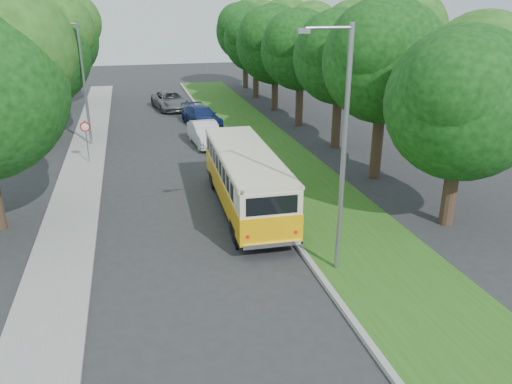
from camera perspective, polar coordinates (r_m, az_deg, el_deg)
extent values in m
plane|color=#2A2A2D|center=(18.42, -6.47, -6.82)|extent=(120.00, 120.00, 0.00)
cube|color=gray|center=(23.50, 0.51, -0.19)|extent=(0.20, 70.00, 0.15)
cube|color=#2B5416|center=(24.17, 5.91, 0.28)|extent=(4.50, 70.00, 0.13)
cube|color=gray|center=(23.01, -20.19, -2.05)|extent=(2.20, 70.00, 0.12)
cylinder|color=#332319|center=(21.36, 21.37, 0.70)|extent=(0.56, 0.56, 3.35)
sphere|color=black|center=(20.55, 22.58, 9.31)|extent=(5.85, 5.85, 5.85)
sphere|color=black|center=(21.46, 24.36, 12.68)|extent=(4.38, 4.38, 4.38)
sphere|color=black|center=(19.34, 22.00, 10.97)|extent=(4.09, 4.09, 4.09)
cylinder|color=#332319|center=(26.01, 13.72, 6.06)|extent=(0.56, 0.56, 4.26)
sphere|color=black|center=(25.34, 14.46, 14.33)|extent=(5.98, 5.98, 5.98)
sphere|color=black|center=(26.28, 16.18, 17.01)|extent=(4.49, 4.49, 4.49)
sphere|color=black|center=(24.20, 13.53, 15.91)|extent=(4.19, 4.19, 4.19)
cylinder|color=#332319|center=(31.44, 9.22, 8.60)|extent=(0.56, 0.56, 3.95)
sphere|color=black|center=(30.90, 9.60, 14.98)|extent=(5.61, 5.61, 5.61)
sphere|color=black|center=(31.72, 11.02, 17.08)|extent=(4.21, 4.21, 4.21)
sphere|color=black|center=(29.87, 8.69, 16.19)|extent=(3.92, 3.92, 3.92)
cylinder|color=#332319|center=(36.80, 4.98, 10.49)|extent=(0.56, 0.56, 3.86)
sphere|color=black|center=(36.34, 5.16, 15.90)|extent=(5.64, 5.64, 5.64)
sphere|color=black|center=(37.13, 6.43, 17.70)|extent=(4.23, 4.23, 4.23)
sphere|color=black|center=(35.35, 4.23, 16.93)|extent=(3.95, 3.95, 3.95)
cylinder|color=#332319|center=(42.43, 2.17, 11.74)|extent=(0.56, 0.56, 3.58)
sphere|color=black|center=(42.02, 2.24, 16.51)|extent=(6.36, 6.36, 6.36)
sphere|color=black|center=(42.87, 3.52, 18.27)|extent=(4.77, 4.77, 4.77)
sphere|color=black|center=(40.94, 1.24, 17.52)|extent=(4.45, 4.45, 4.45)
cylinder|color=#332319|center=(48.12, -0.02, 12.90)|extent=(0.56, 0.56, 3.68)
sphere|color=black|center=(47.76, -0.02, 17.02)|extent=(5.91, 5.91, 5.91)
sphere|color=black|center=(48.53, 1.05, 18.48)|extent=(4.43, 4.43, 4.43)
sphere|color=black|center=(46.79, -0.89, 17.85)|extent=(4.14, 4.14, 4.14)
cylinder|color=#332319|center=(53.97, -1.22, 13.96)|extent=(0.56, 0.56, 4.05)
sphere|color=black|center=(53.65, -1.25, 17.85)|extent=(5.97, 5.97, 5.97)
sphere|color=black|center=(54.42, -0.27, 19.15)|extent=(4.48, 4.48, 4.48)
sphere|color=black|center=(52.69, -2.06, 18.60)|extent=(4.18, 4.18, 4.18)
sphere|color=black|center=(21.40, -26.73, 14.44)|extent=(5.10, 5.10, 5.10)
cylinder|color=#332319|center=(35.29, -23.15, 8.31)|extent=(0.56, 0.56, 3.68)
sphere|color=black|center=(34.78, -24.03, 14.26)|extent=(6.80, 6.80, 6.80)
sphere|color=black|center=(35.20, -22.22, 16.80)|extent=(5.10, 5.10, 5.10)
sphere|color=black|center=(34.07, -26.21, 15.28)|extent=(4.76, 4.76, 4.76)
cylinder|color=#332319|center=(47.02, -21.19, 11.34)|extent=(0.56, 0.56, 3.68)
sphere|color=black|center=(46.64, -21.80, 15.82)|extent=(6.80, 6.80, 6.80)
sphere|color=black|center=(47.12, -20.44, 17.70)|extent=(5.10, 5.10, 5.10)
sphere|color=black|center=(45.88, -23.38, 16.62)|extent=(4.76, 4.76, 4.76)
cylinder|color=gray|center=(15.74, 9.98, 3.86)|extent=(0.16, 0.16, 8.00)
cylinder|color=gray|center=(14.81, 8.34, 18.08)|extent=(1.40, 0.10, 0.10)
cube|color=gray|center=(14.55, 5.45, 17.87)|extent=(0.35, 0.16, 0.14)
cylinder|color=gray|center=(32.67, -19.01, 11.38)|extent=(0.16, 0.16, 7.50)
cylinder|color=gray|center=(32.40, -21.07, 17.51)|extent=(1.40, 0.10, 0.10)
cube|color=gray|center=(32.49, -22.42, 17.22)|extent=(0.35, 0.16, 0.14)
cylinder|color=gray|center=(29.24, -18.74, 5.37)|extent=(0.06, 0.06, 2.50)
cone|color=red|center=(28.99, -18.95, 7.06)|extent=(0.56, 0.02, 0.56)
cone|color=white|center=(28.97, -18.96, 7.05)|extent=(0.40, 0.02, 0.40)
imported|color=#B7B7BC|center=(25.89, -2.43, 3.21)|extent=(1.85, 4.04, 1.34)
imported|color=white|center=(31.97, -5.80, 6.66)|extent=(1.91, 4.53, 1.45)
imported|color=navy|center=(37.18, -6.23, 8.60)|extent=(2.89, 5.07, 1.38)
imported|color=slate|center=(43.43, -9.75, 10.26)|extent=(3.22, 5.60, 1.47)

